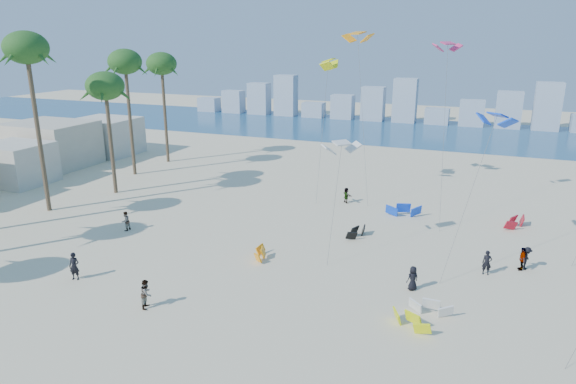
% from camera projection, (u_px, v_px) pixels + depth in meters
% --- Properties ---
extents(ground, '(220.00, 220.00, 0.00)m').
position_uv_depth(ground, '(121.00, 353.00, 26.06)').
color(ground, beige).
rests_on(ground, ground).
extents(ocean, '(220.00, 220.00, 0.00)m').
position_uv_depth(ocean, '(387.00, 130.00, 90.19)').
color(ocean, navy).
rests_on(ocean, ground).
extents(kitesurfer_near, '(0.80, 0.63, 1.92)m').
position_uv_depth(kitesurfer_near, '(74.00, 266.00, 33.74)').
color(kitesurfer_near, black).
rests_on(kitesurfer_near, ground).
extents(kitesurfer_mid, '(0.92, 1.04, 1.80)m').
position_uv_depth(kitesurfer_mid, '(146.00, 294.00, 30.23)').
color(kitesurfer_mid, gray).
rests_on(kitesurfer_mid, ground).
extents(kitesurfers_far, '(31.84, 17.18, 1.73)m').
position_uv_depth(kitesurfers_far, '(383.00, 237.00, 39.10)').
color(kitesurfers_far, black).
rests_on(kitesurfers_far, ground).
extents(grounded_kites, '(19.20, 21.85, 1.03)m').
position_uv_depth(grounded_kites, '(410.00, 242.00, 39.16)').
color(grounded_kites, orange).
rests_on(grounded_kites, ground).
extents(flying_kites, '(27.05, 27.65, 16.79)m').
position_uv_depth(flying_kites, '(437.00, 96.00, 39.45)').
color(flying_kites, silver).
rests_on(flying_kites, ground).
extents(palm_row, '(7.39, 44.80, 16.27)m').
position_uv_depth(palm_row, '(32.00, 84.00, 44.55)').
color(palm_row, brown).
rests_on(palm_row, ground).
extents(distant_skyline, '(85.00, 3.00, 8.40)m').
position_uv_depth(distant_skyline, '(391.00, 106.00, 98.62)').
color(distant_skyline, '#9EADBF').
rests_on(distant_skyline, ground).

